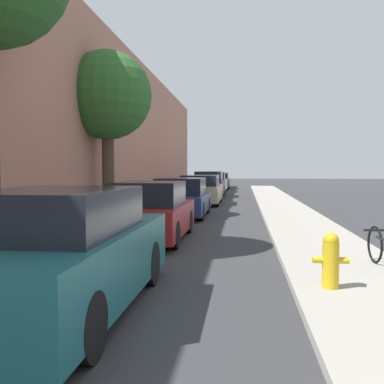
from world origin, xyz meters
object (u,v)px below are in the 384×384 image
parked_car_navy (182,198)px  parked_car_grey (219,181)px  parked_car_teal (61,254)px  parked_car_red (150,213)px  parked_car_white (213,182)px  parked_car_maroon (209,185)px  street_tree_far (107,96)px  parked_car_champagne (201,190)px  fire_hydrant (331,260)px

parked_car_navy → parked_car_grey: 21.75m
parked_car_teal → parked_car_red: (-0.08, 5.52, -0.05)m
parked_car_red → parked_car_white: parked_car_white is taller
parked_car_red → parked_car_maroon: parked_car_maroon is taller
parked_car_maroon → parked_car_teal: bearing=-90.2°
parked_car_red → street_tree_far: bearing=117.9°
parked_car_teal → parked_car_grey: 32.61m
parked_car_navy → parked_car_champagne: 5.61m
parked_car_champagne → parked_car_grey: parked_car_champagne is taller
parked_car_champagne → fire_hydrant: (3.17, -15.42, -0.16)m
parked_car_teal → parked_car_red: 5.52m
parked_car_red → parked_car_grey: (0.17, 27.09, -0.00)m
parked_car_teal → fire_hydrant: bearing=17.6°
parked_car_red → fire_hydrant: bearing=-53.2°
parked_car_navy → parked_car_maroon: (0.13, 11.29, 0.07)m
parked_car_maroon → parked_car_champagne: bearing=-89.8°
parked_car_navy → parked_car_maroon: size_ratio=0.93×
parked_car_teal → parked_car_maroon: bearing=89.8°
parked_car_red → parked_car_maroon: size_ratio=0.86×
parked_car_champagne → fire_hydrant: parked_car_champagne is taller
parked_car_navy → parked_car_white: parked_car_white is taller
fire_hydrant → parked_car_maroon: bearing=98.6°
parked_car_white → parked_car_grey: parked_car_white is taller
parked_car_red → fire_hydrant: 5.60m
parked_car_navy → fire_hydrant: 10.36m
parked_car_teal → fire_hydrant: 3.44m
parked_car_maroon → fire_hydrant: bearing=-81.4°
parked_car_champagne → parked_car_grey: (-0.02, 16.14, -0.01)m
parked_car_teal → parked_car_white: size_ratio=1.10×
parked_car_white → parked_car_teal: bearing=-89.9°
parked_car_red → parked_car_navy: size_ratio=0.93×
parked_car_red → street_tree_far: (-2.38, 4.50, 3.47)m
parked_car_teal → parked_car_navy: 10.85m
parked_car_grey → street_tree_far: street_tree_far is taller
parked_car_red → street_tree_far: street_tree_far is taller
parked_car_teal → parked_car_white: bearing=90.1°
parked_car_champagne → parked_car_maroon: parked_car_maroon is taller
parked_car_champagne → parked_car_red: bearing=-91.0°
parked_car_teal → parked_car_white: 27.58m
parked_car_maroon → fire_hydrant: 21.35m
parked_car_champagne → street_tree_far: size_ratio=0.82×
street_tree_far → parked_car_red: bearing=-62.1°
parked_car_white → parked_car_grey: (0.12, 5.02, -0.03)m
parked_car_red → parked_car_white: (0.04, 22.06, 0.03)m
fire_hydrant → parked_car_grey: bearing=95.8°
parked_car_white → fire_hydrant: 26.75m
street_tree_far → parked_car_maroon: bearing=78.2°
parked_car_red → parked_car_maroon: (0.16, 16.63, 0.06)m
parked_car_maroon → street_tree_far: size_ratio=0.82×
parked_car_red → parked_car_navy: bearing=89.7°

